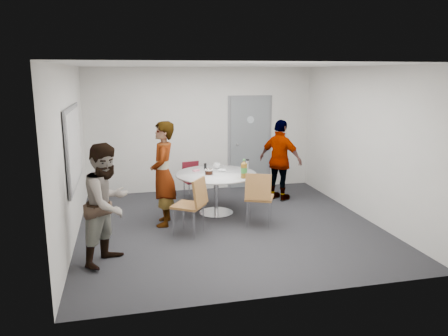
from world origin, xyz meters
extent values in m
plane|color=black|center=(0.00, 0.00, 0.00)|extent=(5.00, 5.00, 0.00)
plane|color=silver|center=(0.00, 0.00, 2.70)|extent=(5.00, 5.00, 0.00)
plane|color=silver|center=(0.00, 2.50, 1.35)|extent=(5.00, 0.00, 5.00)
plane|color=silver|center=(-2.50, 0.00, 1.35)|extent=(0.00, 5.00, 5.00)
plane|color=silver|center=(2.50, 0.00, 1.35)|extent=(0.00, 5.00, 5.00)
plane|color=silver|center=(0.00, -2.50, 1.35)|extent=(5.00, 0.00, 5.00)
cube|color=slate|center=(1.10, 2.47, 1.02)|extent=(0.90, 0.05, 2.05)
cube|color=slate|center=(1.10, 2.50, 1.02)|extent=(1.02, 0.04, 2.12)
cylinder|color=#B2BFC6|center=(1.10, 2.44, 1.55)|extent=(0.16, 0.01, 0.16)
cylinder|color=silver|center=(0.78, 2.41, 1.02)|extent=(0.04, 0.14, 0.04)
cube|color=slate|center=(-2.46, 0.20, 1.45)|extent=(0.03, 1.90, 1.25)
cube|color=white|center=(-2.44, 0.20, 1.45)|extent=(0.01, 1.78, 1.13)
cylinder|color=silver|center=(-0.07, 0.71, 0.76)|extent=(1.48, 1.48, 0.03)
cylinder|color=silver|center=(-0.07, 0.71, 0.38)|extent=(0.09, 0.09, 0.72)
cylinder|color=silver|center=(-0.07, 0.71, 0.01)|extent=(0.63, 0.63, 0.02)
cylinder|color=silver|center=(-0.22, 0.62, 0.78)|extent=(0.18, 0.18, 0.01)
cylinder|color=black|center=(-0.22, 0.62, 0.82)|extent=(0.14, 0.14, 0.07)
cylinder|color=white|center=(-0.22, 0.62, 0.86)|extent=(0.14, 0.14, 0.02)
cylinder|color=brown|center=(0.33, 0.23, 0.90)|extent=(0.11, 0.11, 0.26)
cylinder|color=#378936|center=(0.33, 0.23, 0.91)|extent=(0.12, 0.12, 0.10)
cone|color=brown|center=(0.33, 0.23, 1.06)|extent=(0.11, 0.11, 0.05)
cylinder|color=#49A249|center=(0.33, 0.23, 1.10)|extent=(0.04, 0.04, 0.03)
imported|color=white|center=(0.04, 1.12, 0.83)|extent=(0.19, 0.19, 0.11)
cylinder|color=black|center=(-0.19, 1.10, 0.83)|extent=(0.05, 0.05, 0.12)
cylinder|color=silver|center=(0.60, 0.92, 0.86)|extent=(0.06, 0.06, 0.17)
cylinder|color=black|center=(0.60, 0.92, 0.95)|extent=(0.07, 0.07, 0.03)
cube|color=#DD6E85|center=(-0.39, 0.98, 0.78)|extent=(0.15, 0.13, 0.02)
ellipsoid|color=white|center=(0.08, 0.87, 0.79)|extent=(0.21, 0.21, 0.03)
cube|color=brown|center=(-0.73, -0.24, 0.48)|extent=(0.63, 0.63, 0.04)
cube|color=brown|center=(-0.55, -0.36, 0.73)|extent=(0.32, 0.41, 0.43)
cylinder|color=silver|center=(-0.78, 0.02, 0.24)|extent=(0.02, 0.02, 0.48)
cylinder|color=silver|center=(-0.98, -0.28, 0.24)|extent=(0.02, 0.02, 0.48)
cylinder|color=silver|center=(-0.48, -0.19, 0.24)|extent=(0.02, 0.02, 0.48)
cylinder|color=silver|center=(-0.68, -0.49, 0.24)|extent=(0.02, 0.02, 0.48)
cube|color=brown|center=(0.53, -0.07, 0.49)|extent=(0.60, 0.60, 0.04)
cube|color=brown|center=(0.44, -0.26, 0.73)|extent=(0.43, 0.27, 0.43)
cylinder|color=silver|center=(0.77, 0.02, 0.24)|extent=(0.02, 0.02, 0.49)
cylinder|color=silver|center=(0.44, 0.18, 0.24)|extent=(0.02, 0.02, 0.49)
cylinder|color=silver|center=(0.62, -0.31, 0.24)|extent=(0.02, 0.02, 0.49)
cylinder|color=silver|center=(0.29, -0.16, 0.24)|extent=(0.02, 0.02, 0.49)
cube|color=maroon|center=(-0.33, 1.68, 0.40)|extent=(0.44, 0.44, 0.03)
cube|color=maroon|center=(-0.37, 1.85, 0.61)|extent=(0.37, 0.15, 0.36)
cylinder|color=silver|center=(-0.45, 1.50, 0.20)|extent=(0.02, 0.02, 0.40)
cylinder|color=silver|center=(-0.16, 1.56, 0.20)|extent=(0.02, 0.02, 0.40)
cylinder|color=silver|center=(-0.51, 1.80, 0.20)|extent=(0.02, 0.02, 0.40)
cylinder|color=silver|center=(-0.22, 1.86, 0.20)|extent=(0.02, 0.02, 0.40)
imported|color=#A5C6EA|center=(-1.07, 0.34, 0.90)|extent=(0.52, 0.71, 1.79)
imported|color=white|center=(-1.95, -1.04, 0.84)|extent=(0.99, 1.03, 1.68)
imported|color=black|center=(1.41, 1.30, 0.83)|extent=(0.92, 1.02, 1.66)
camera|label=1|loc=(-1.70, -6.93, 2.58)|focal=35.00mm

